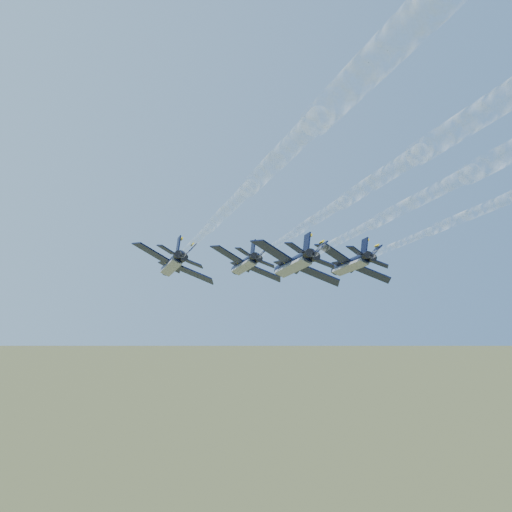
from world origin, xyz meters
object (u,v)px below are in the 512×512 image
jet_left (173,264)px  jet_slot (294,264)px  jet_right (351,264)px  jet_lead (245,264)px

jet_left → jet_slot: (7.55, -15.64, 0.00)m
jet_right → jet_slot: bearing=-131.8°
jet_right → jet_slot: same height
jet_right → jet_slot: size_ratio=1.00×
jet_right → jet_slot: (-14.80, -8.33, 0.00)m
jet_lead → jet_right: (7.63, -14.38, 0.00)m
jet_left → jet_right: 23.51m
jet_lead → jet_right: bearing=-43.3°
jet_lead → jet_right: size_ratio=1.00×
jet_left → jet_slot: size_ratio=1.00×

